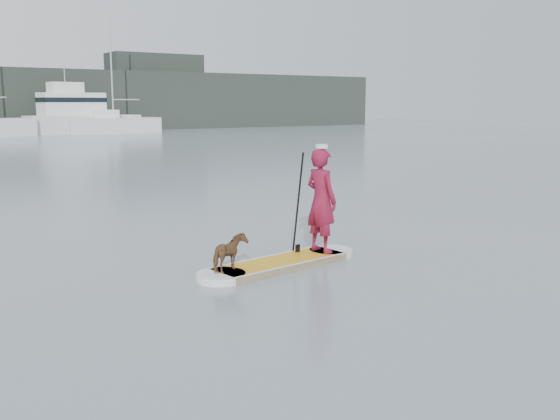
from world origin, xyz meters
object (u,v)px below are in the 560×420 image
dog (230,253)px  sailboat_e (113,124)px  motor_yacht_a (78,115)px  paddler (321,201)px  paddleboard (280,264)px

dog → sailboat_e: (14.45, 47.99, 0.43)m
dog → sailboat_e: 50.12m
motor_yacht_a → sailboat_e: bearing=-35.9°
paddler → sailboat_e: sailboat_e is taller
paddler → sailboat_e: size_ratio=0.16×
sailboat_e → dog: bearing=-101.9°
dog → sailboat_e: sailboat_e is taller
paddleboard → sailboat_e: 49.69m
paddler → paddleboard: bearing=90.8°
paddler → motor_yacht_a: motor_yacht_a is taller
sailboat_e → paddleboard: bearing=-100.8°
paddleboard → paddler: size_ratio=1.74×
sailboat_e → motor_yacht_a: size_ratio=1.14×
dog → motor_yacht_a: motor_yacht_a is taller
paddler → dog: bearing=90.8°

